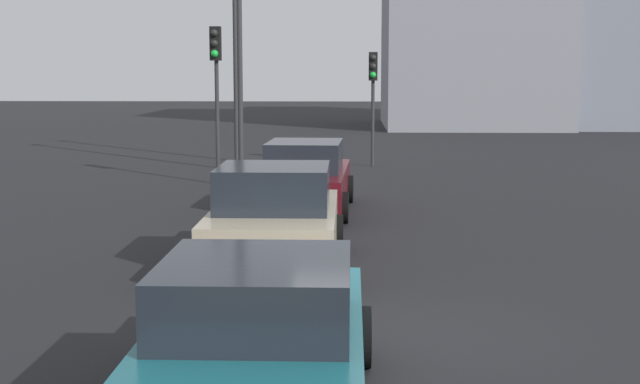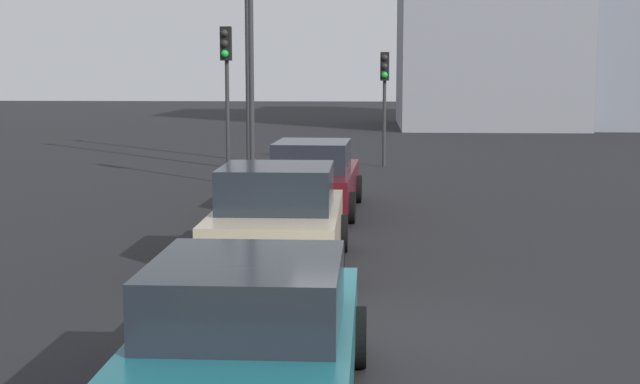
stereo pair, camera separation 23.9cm
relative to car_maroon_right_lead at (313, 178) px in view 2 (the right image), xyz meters
The scene contains 8 objects.
ground_plane 9.29m from the car_maroon_right_lead, behind, with size 160.00×160.00×0.20m, color black.
car_maroon_right_lead is the anchor object (origin of this frame).
car_beige_right_second 5.54m from the car_maroon_right_lead, behind, with size 4.06×2.14×1.63m.
car_teal_right_third 11.47m from the car_maroon_right_lead, behind, with size 4.20×2.06×1.45m.
traffic_light_near_left 9.64m from the car_maroon_right_lead, 10.16° to the right, with size 0.32×0.29×3.66m.
traffic_light_near_right 5.86m from the car_maroon_right_lead, 29.45° to the left, with size 0.33×0.30×4.24m.
street_lamp_kerbside 9.27m from the car_maroon_right_lead, 16.90° to the left, with size 0.56×0.36×8.35m.
street_lamp_far 11.88m from the car_maroon_right_lead, 15.08° to the left, with size 0.56×0.36×7.52m.
Camera 2 is at (-9.82, 0.29, 3.06)m, focal length 49.37 mm.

